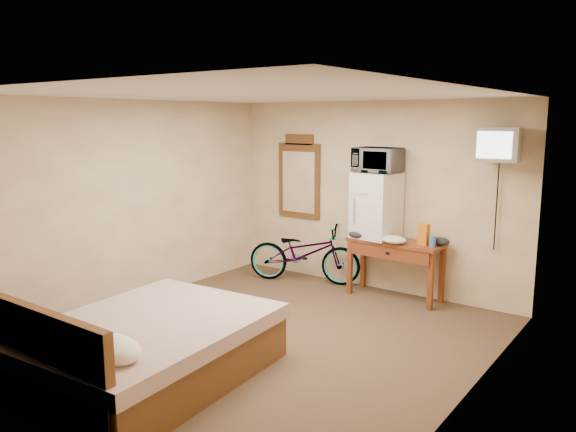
% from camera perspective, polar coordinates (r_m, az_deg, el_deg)
% --- Properties ---
extents(room, '(4.60, 4.64, 2.50)m').
position_cam_1_polar(room, '(5.65, -2.36, -0.53)').
color(room, '#3F2D1F').
rests_on(room, ground).
extents(desk, '(1.22, 0.50, 0.75)m').
position_cam_1_polar(desk, '(7.21, 10.73, -3.57)').
color(desk, maroon).
rests_on(desk, floor).
extents(mini_fridge, '(0.57, 0.55, 0.85)m').
position_cam_1_polar(mini_fridge, '(7.28, 8.95, 1.08)').
color(mini_fridge, silver).
rests_on(mini_fridge, desk).
extents(microwave, '(0.58, 0.40, 0.32)m').
position_cam_1_polar(microwave, '(7.21, 9.08, 5.64)').
color(microwave, silver).
rests_on(microwave, mini_fridge).
extents(snack_bag, '(0.14, 0.10, 0.26)m').
position_cam_1_polar(snack_bag, '(7.02, 13.60, -1.81)').
color(snack_bag, '#CE6A12').
rests_on(snack_bag, desk).
extents(blue_cup, '(0.08, 0.08, 0.14)m').
position_cam_1_polar(blue_cup, '(6.95, 14.47, -2.50)').
color(blue_cup, blue).
rests_on(blue_cup, desk).
extents(cloth_cream, '(0.32, 0.25, 0.10)m').
position_cam_1_polar(cloth_cream, '(7.03, 10.70, -2.39)').
color(cloth_cream, beige).
rests_on(cloth_cream, desk).
extents(cloth_dark_a, '(0.29, 0.22, 0.11)m').
position_cam_1_polar(cloth_dark_a, '(7.28, 7.21, -1.84)').
color(cloth_dark_a, black).
rests_on(cloth_dark_a, desk).
extents(cloth_dark_b, '(0.22, 0.18, 0.10)m').
position_cam_1_polar(cloth_dark_b, '(7.06, 15.27, -2.50)').
color(cloth_dark_b, black).
rests_on(cloth_dark_b, desk).
extents(crt_television, '(0.47, 0.58, 0.38)m').
position_cam_1_polar(crt_television, '(6.63, 20.67, 6.81)').
color(crt_television, black).
rests_on(crt_television, room).
extents(wall_mirror, '(0.71, 0.04, 1.20)m').
position_cam_1_polar(wall_mirror, '(8.13, 1.14, 3.93)').
color(wall_mirror, brown).
rests_on(wall_mirror, room).
extents(bicycle, '(1.68, 1.07, 0.83)m').
position_cam_1_polar(bicycle, '(7.86, 1.66, -3.77)').
color(bicycle, black).
rests_on(bicycle, floor).
extents(bed, '(1.77, 2.25, 0.90)m').
position_cam_1_polar(bed, '(5.19, -14.62, -12.88)').
color(bed, brown).
rests_on(bed, floor).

